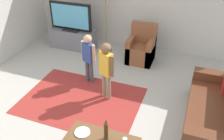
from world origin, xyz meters
name	(u,v)px	position (x,y,z in m)	size (l,w,h in m)	color
ground	(100,119)	(0.00, 0.00, 0.00)	(7.80, 7.80, 0.00)	#B2ADA3
area_rug	(81,100)	(-0.53, 0.35, 0.00)	(2.20, 1.60, 0.01)	#9E2D28
tv_stand	(73,39)	(-1.73, 2.30, 0.24)	(1.20, 0.44, 0.50)	slate
tv	(71,17)	(-1.73, 2.28, 0.85)	(1.10, 0.28, 0.71)	black
couch	(218,115)	(1.86, 0.45, 0.29)	(0.80, 1.80, 0.86)	brown
armchair	(141,49)	(0.13, 2.26, 0.30)	(0.60, 0.60, 0.90)	brown
child_near_tv	(88,54)	(-0.65, 1.00, 0.64)	(0.34, 0.19, 1.06)	#4C4C59
child_center	(106,66)	(-0.12, 0.62, 0.69)	(0.35, 0.23, 1.15)	gray
bottle	(106,131)	(0.41, -0.73, 0.56)	(0.06, 0.06, 0.33)	#4C3319
plate	(82,132)	(0.06, -0.75, 0.43)	(0.22, 0.22, 0.02)	white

